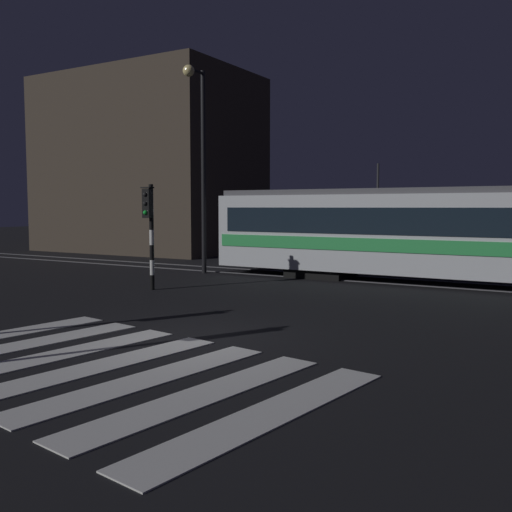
# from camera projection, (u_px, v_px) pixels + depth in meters

# --- Properties ---
(ground_plane) EXTENTS (120.00, 120.00, 0.00)m
(ground_plane) POSITION_uv_depth(u_px,v_px,m) (189.00, 338.00, 11.59)
(ground_plane) COLOR black
(rail_near) EXTENTS (80.00, 0.12, 0.03)m
(rail_near) POSITION_uv_depth(u_px,v_px,m) (364.00, 282.00, 20.23)
(rail_near) COLOR #59595E
(rail_near) RESTS_ON ground
(rail_far) EXTENTS (80.00, 0.12, 0.03)m
(rail_far) POSITION_uv_depth(u_px,v_px,m) (378.00, 278.00, 21.46)
(rail_far) COLOR #59595E
(rail_far) RESTS_ON ground
(crosswalk_zebra) EXTENTS (8.35, 5.80, 0.02)m
(crosswalk_zebra) POSITION_uv_depth(u_px,v_px,m) (101.00, 366.00, 9.55)
(crosswalk_zebra) COLOR silver
(crosswalk_zebra) RESTS_ON ground
(traffic_light_corner_far_left) EXTENTS (0.36, 0.42, 3.33)m
(traffic_light_corner_far_left) POSITION_uv_depth(u_px,v_px,m) (150.00, 221.00, 18.11)
(traffic_light_corner_far_left) COLOR black
(traffic_light_corner_far_left) RESTS_ON ground
(street_lamp_trackside_left) EXTENTS (0.44, 1.21, 7.90)m
(street_lamp_trackside_left) POSITION_uv_depth(u_px,v_px,m) (200.00, 147.00, 22.39)
(street_lamp_trackside_left) COLOR black
(street_lamp_trackside_left) RESTS_ON ground
(tram) EXTENTS (17.16, 2.58, 4.15)m
(tram) POSITION_uv_depth(u_px,v_px,m) (451.00, 233.00, 19.31)
(tram) COLOR silver
(tram) RESTS_ON ground
(building_backdrop) EXTENTS (12.17, 8.00, 10.27)m
(building_backdrop) POSITION_uv_depth(u_px,v_px,m) (149.00, 165.00, 34.91)
(building_backdrop) COLOR #42382D
(building_backdrop) RESTS_ON ground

